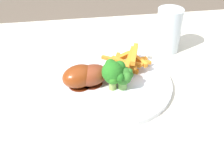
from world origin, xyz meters
name	(u,v)px	position (x,y,z in m)	size (l,w,h in m)	color
dining_table	(87,107)	(0.00, 0.00, 0.59)	(1.17, 0.68, 0.70)	silver
dinner_plate	(112,83)	(-0.06, 0.05, 0.71)	(0.28, 0.28, 0.01)	silver
broccoli_floret_front	(114,71)	(-0.06, 0.07, 0.76)	(0.05, 0.05, 0.07)	#90AC54
broccoli_floret_middle	(113,76)	(-0.06, 0.08, 0.75)	(0.05, 0.05, 0.06)	#83A248
broccoli_floret_back	(123,76)	(-0.08, 0.08, 0.75)	(0.05, 0.05, 0.05)	#7FBB58
carrot_fries_pile	(127,60)	(-0.11, 0.00, 0.73)	(0.12, 0.12, 0.05)	orange
chicken_drumstick_near	(93,75)	(-0.02, 0.05, 0.74)	(0.14, 0.07, 0.05)	#592011
chicken_drumstick_far	(91,74)	(-0.01, 0.04, 0.73)	(0.13, 0.06, 0.04)	#5D1A0E
chicken_drumstick_extra	(81,76)	(0.01, 0.05, 0.74)	(0.13, 0.08, 0.05)	#581E0A
water_glass	(168,30)	(-0.24, -0.09, 0.76)	(0.07, 0.07, 0.12)	silver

